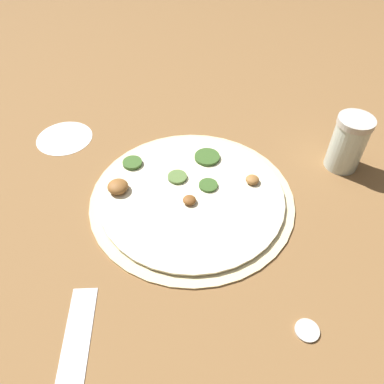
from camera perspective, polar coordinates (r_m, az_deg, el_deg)
The scene contains 5 objects.
ground_plane at distance 0.67m, azimuth 0.00°, elevation -1.01°, with size 3.00×3.00×0.00m, color brown.
pizza at distance 0.67m, azimuth -0.19°, elevation -0.53°, with size 0.36×0.36×0.03m.
spice_jar at distance 0.76m, azimuth 22.70°, elevation 6.92°, with size 0.07×0.07×0.11m.
loose_cap at distance 0.56m, azimuth 17.17°, elevation -19.45°, with size 0.03×0.03×0.01m.
flour_patch at distance 0.85m, azimuth -19.01°, elevation 7.68°, with size 0.12×0.12×0.00m.
Camera 1 is at (0.38, 0.25, 0.49)m, focal length 35.00 mm.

